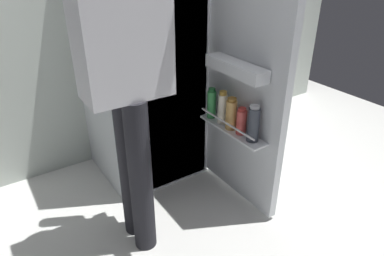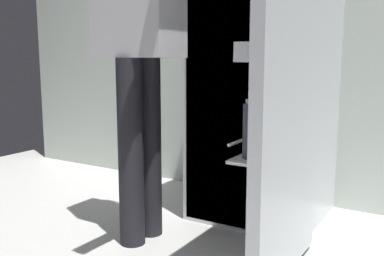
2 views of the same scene
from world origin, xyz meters
TOP-DOWN VIEW (x-y plane):
  - ground_plane at (0.00, 0.00)m, footprint 5.13×5.13m
  - refrigerator at (0.03, 0.51)m, footprint 0.72×1.29m
  - person at (-0.36, -0.07)m, footprint 0.53×0.73m

SIDE VIEW (x-z plane):
  - ground_plane at x=0.00m, z-range 0.00..0.00m
  - refrigerator at x=0.03m, z-range 0.00..1.61m
  - person at x=-0.36m, z-range 0.18..1.95m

